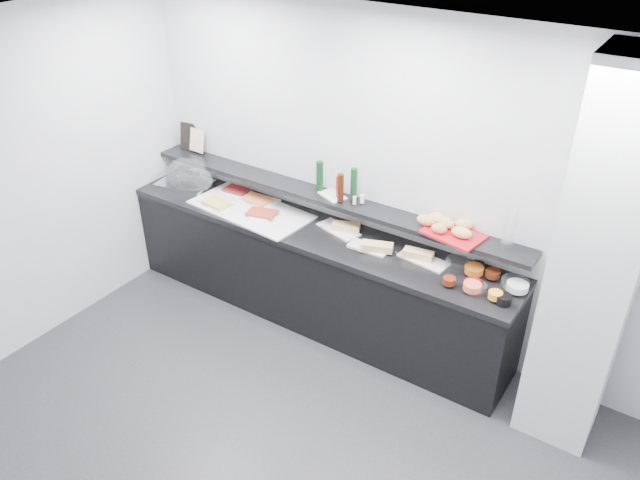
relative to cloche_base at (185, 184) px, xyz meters
The scene contains 56 objects.
back_wall 2.23m from the cloche_base, ahead, with size 5.00×0.02×2.70m, color silver.
ceiling 3.29m from the cloche_base, 38.27° to the right, with size 5.00×5.00×0.00m, color white.
column 3.69m from the cloche_base, ahead, with size 0.50×0.50×2.70m, color silver.
buffet_cabinet 1.55m from the cloche_base, ahead, with size 3.60×0.60×0.85m, color black.
counter_top 1.47m from the cloche_base, ahead, with size 3.62×0.62×0.05m, color black.
wall_shelf 1.49m from the cloche_base, ahead, with size 3.60×0.25×0.04m, color black.
cloche_base is the anchor object (origin of this frame).
cloche_dome 0.13m from the cloche_base, ahead, with size 0.48×0.31×0.34m, color white.
linen_runner 0.83m from the cloche_base, ahead, with size 1.11×0.52×0.01m, color silver.
platter_meat_a 0.57m from the cloche_base, 11.55° to the left, with size 0.34×0.23×0.01m, color white.
food_meat_a 0.54m from the cloche_base, 15.03° to the left, with size 0.23×0.15×0.02m, color maroon.
platter_salmon 0.84m from the cloche_base, ahead, with size 0.28×0.19×0.01m, color white.
food_salmon 0.81m from the cloche_base, ahead, with size 0.25×0.16×0.02m, color orange.
platter_cheese 0.53m from the cloche_base, 13.35° to the right, with size 0.31×0.21×0.01m, color white.
food_cheese 0.56m from the cloche_base, 16.08° to the right, with size 0.25×0.16×0.02m, color #CDBA50.
platter_meat_b 0.95m from the cloche_base, ahead, with size 0.32×0.21×0.01m, color white.
food_meat_b 1.00m from the cloche_base, ahead, with size 0.25×0.16×0.02m, color maroon.
sandwich_plate_left 1.67m from the cloche_base, ahead, with size 0.38×0.16×0.01m, color silver.
sandwich_food_left 1.73m from the cloche_base, ahead, with size 0.23×0.09×0.06m, color tan.
tongs_left 1.56m from the cloche_base, ahead, with size 0.01×0.01×0.16m, color #AEAFB5.
sandwich_plate_mid 2.02m from the cloche_base, ahead, with size 0.33×0.14×0.01m, color silver.
sandwich_food_mid 2.10m from the cloche_base, ahead, with size 0.25×0.10×0.06m, color tan.
tongs_mid 1.97m from the cloche_base, ahead, with size 0.01×0.01×0.16m, color silver.
sandwich_plate_right 2.46m from the cloche_base, ahead, with size 0.39×0.17×0.01m, color silver.
sandwich_food_right 2.42m from the cloche_base, ahead, with size 0.23×0.09×0.06m, color tan.
tongs_right 2.31m from the cloche_base, ahead, with size 0.01×0.01×0.16m, color #B6B9BE.
bowl_glass_fruit 2.72m from the cloche_base, ahead, with size 0.18×0.18×0.07m, color silver.
fill_glass_fruit 2.86m from the cloche_base, ahead, with size 0.14×0.14×0.05m, color #D0611C.
bowl_black_jam 2.86m from the cloche_base, ahead, with size 0.12×0.12×0.07m, color black.
fill_black_jam 2.99m from the cloche_base, ahead, with size 0.11×0.11×0.05m, color #551E0C.
bowl_glass_cream 3.17m from the cloche_base, ahead, with size 0.20×0.20×0.07m, color white.
fill_glass_cream 3.20m from the cloche_base, ahead, with size 0.15×0.15×0.05m, color white.
bowl_red_jam 2.93m from the cloche_base, ahead, with size 0.14×0.14×0.07m, color maroon.
fill_red_jam 2.77m from the cloche_base, ahead, with size 0.09×0.09×0.05m, color #591A0C.
bowl_glass_salmon 2.96m from the cloche_base, ahead, with size 0.14×0.14×0.07m, color silver.
fill_glass_salmon 2.93m from the cloche_base, ahead, with size 0.13×0.13×0.05m, color #FF5D3E.
bowl_black_fruit 3.17m from the cloche_base, ahead, with size 0.11×0.11×0.07m, color black.
fill_black_fruit 3.10m from the cloche_base, ahead, with size 0.10×0.10×0.05m, color orange.
framed_print 0.46m from the cloche_base, 114.56° to the left, with size 0.23×0.02×0.26m, color black.
print_art 0.43m from the cloche_base, 94.18° to the left, with size 0.18×0.00×0.22m, color beige.
condiment_tray 1.58m from the cloche_base, ahead, with size 0.24×0.15×0.01m, color white.
bottle_green_a 1.47m from the cloche_base, ahead, with size 0.06×0.06×0.26m, color black.
bottle_brown 1.70m from the cloche_base, ahead, with size 0.05×0.05×0.24m, color black.
bottle_green_b 1.79m from the cloche_base, ahead, with size 0.05×0.05×0.28m, color #0F3918.
bottle_hot 1.65m from the cloche_base, ahead, with size 0.05×0.05×0.18m, color red.
shaker_salt 1.86m from the cloche_base, ahead, with size 0.04×0.04×0.07m, color white.
shaker_pepper 1.81m from the cloche_base, ahead, with size 0.03×0.03×0.07m, color silver.
bread_tray 2.66m from the cloche_base, ahead, with size 0.43×0.30×0.02m, color #A91219.
bread_roll_nw 2.51m from the cloche_base, ahead, with size 0.14×0.09×0.08m, color tan.
bread_roll_n 2.50m from the cloche_base, ahead, with size 0.14×0.09×0.08m, color tan.
bread_roll_ne 2.71m from the cloche_base, ahead, with size 0.14×0.09×0.08m, color tan.
bread_roll_sw 2.44m from the cloche_base, ahead, with size 0.15×0.09×0.08m, color #CA874D.
bread_roll_s 2.57m from the cloche_base, ahead, with size 0.12×0.08×0.08m, color #BF7D48.
bread_roll_se 2.74m from the cloche_base, ahead, with size 0.16×0.10×0.08m, color tan.
bread_roll_mide 2.58m from the cloche_base, ahead, with size 0.16×0.10×0.08m, color #AD8F42.
carafe 3.06m from the cloche_base, ahead, with size 0.09×0.09×0.30m, color white.
Camera 1 is at (1.87, -2.03, 3.51)m, focal length 35.00 mm.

